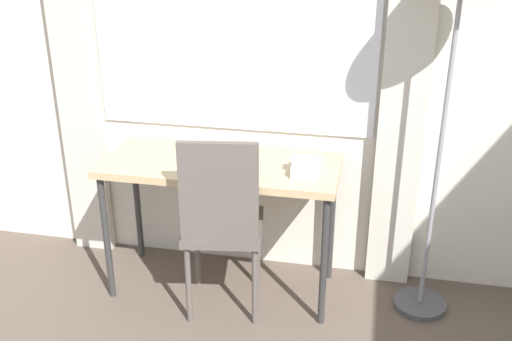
{
  "coord_description": "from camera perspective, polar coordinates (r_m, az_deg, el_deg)",
  "views": [
    {
      "loc": [
        0.48,
        -0.17,
        1.99
      ],
      "look_at": [
        -0.01,
        2.22,
        0.92
      ],
      "focal_mm": 42.0,
      "sensor_mm": 36.0,
      "label": 1
    }
  ],
  "objects": [
    {
      "name": "desk",
      "position": [
        3.16,
        -3.4,
        -0.39
      ],
      "size": [
        1.25,
        0.51,
        0.77
      ],
      "color": "tan",
      "rests_on": "ground_plane"
    },
    {
      "name": "book",
      "position": [
        3.18,
        -4.7,
        1.36
      ],
      "size": [
        0.22,
        0.17,
        0.02
      ],
      "rotation": [
        0.0,
        0.0,
        -0.01
      ],
      "color": "navy",
      "rests_on": "desk"
    },
    {
      "name": "desk_chair",
      "position": [
        3.01,
        -3.28,
        -4.49
      ],
      "size": [
        0.46,
        0.46,
        1.01
      ],
      "rotation": [
        0.0,
        0.0,
        0.16
      ],
      "color": "#59514C",
      "rests_on": "ground_plane"
    },
    {
      "name": "wall_back_with_window",
      "position": [
        3.22,
        2.36,
        12.34
      ],
      "size": [
        5.49,
        0.13,
        2.7
      ],
      "color": "silver",
      "rests_on": "ground_plane"
    },
    {
      "name": "telephone",
      "position": [
        3.0,
        4.82,
        0.41
      ],
      "size": [
        0.15,
        0.18,
        0.09
      ],
      "color": "white",
      "rests_on": "desk"
    }
  ]
}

